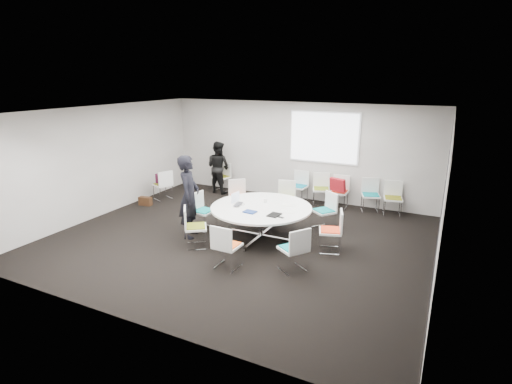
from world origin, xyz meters
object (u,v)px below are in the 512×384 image
at_px(chair_back_a, 298,192).
at_px(maroon_bag, 162,179).
at_px(chair_ring_d, 239,203).
at_px(chair_back_d, 370,201).
at_px(chair_back_e, 392,205).
at_px(brown_bag, 145,201).
at_px(chair_ring_b, 324,218).
at_px(chair_ring_e, 204,218).
at_px(chair_back_b, 321,195).
at_px(chair_person_back, 222,182).
at_px(cup, 265,201).
at_px(chair_ring_h, 293,257).
at_px(person_back, 218,167).
at_px(chair_ring_c, 285,204).
at_px(chair_ring_a, 330,239).
at_px(laptop, 240,205).
at_px(conference_table, 261,215).
at_px(chair_ring_g, 227,254).
at_px(chair_spare_left, 163,190).
at_px(person_main, 189,197).
at_px(chair_back_c, 339,198).
at_px(chair_ring_f, 195,235).

distance_m(chair_back_a, maroon_bag, 3.98).
distance_m(chair_ring_d, chair_back_d, 3.51).
distance_m(chair_back_e, brown_bag, 6.71).
bearing_deg(brown_bag, chair_ring_b, 5.03).
bearing_deg(chair_ring_b, chair_back_d, -74.09).
bearing_deg(chair_ring_e, chair_back_b, 155.04).
xyz_separation_m(chair_person_back, cup, (2.69, -2.57, 0.50)).
height_order(chair_ring_h, person_back, person_back).
bearing_deg(chair_ring_c, chair_ring_a, 122.78).
bearing_deg(laptop, chair_ring_h, -131.75).
relative_size(conference_table, chair_person_back, 2.54).
bearing_deg(chair_back_b, chair_ring_g, 65.76).
bearing_deg(chair_spare_left, chair_back_b, -47.38).
height_order(chair_ring_g, person_main, person_main).
height_order(chair_ring_b, chair_back_c, same).
distance_m(chair_ring_g, chair_back_a, 4.52).
distance_m(conference_table, chair_back_a, 2.91).
distance_m(chair_ring_e, chair_back_e, 4.90).
relative_size(chair_back_e, laptop, 2.60).
bearing_deg(chair_ring_b, person_main, 71.79).
relative_size(chair_ring_e, person_back, 0.55).
distance_m(chair_ring_a, chair_ring_e, 3.03).
height_order(chair_ring_c, laptop, chair_ring_c).
bearing_deg(chair_ring_h, chair_ring_c, 59.71).
relative_size(chair_ring_h, laptop, 2.60).
distance_m(chair_ring_c, chair_back_d, 2.30).
height_order(chair_back_e, chair_spare_left, same).
relative_size(chair_ring_h, chair_back_e, 1.00).
bearing_deg(chair_ring_c, chair_ring_e, 41.62).
distance_m(chair_back_b, cup, 2.70).
bearing_deg(chair_ring_h, person_back, 80.44).
xyz_separation_m(chair_ring_d, chair_ring_h, (2.46, -2.43, 0.00)).
xyz_separation_m(conference_table, maroon_bag, (-3.83, 1.35, 0.08)).
height_order(chair_ring_f, chair_back_c, same).
height_order(chair_spare_left, chair_person_back, same).
height_order(chair_ring_g, chair_ring_h, same).
bearing_deg(chair_ring_c, brown_bag, 2.73).
relative_size(chair_back_d, chair_person_back, 1.00).
xyz_separation_m(laptop, brown_bag, (-3.46, 0.79, -0.62)).
bearing_deg(person_back, cup, 147.09).
relative_size(chair_ring_d, chair_spare_left, 1.00).
height_order(chair_back_b, chair_back_e, same).
xyz_separation_m(person_back, maroon_bag, (-1.08, -1.37, -0.18)).
bearing_deg(chair_ring_d, chair_back_e, 162.98).
height_order(person_main, maroon_bag, person_main).
xyz_separation_m(chair_back_e, person_back, (-5.17, -0.16, 0.52)).
bearing_deg(chair_ring_a, chair_spare_left, 58.33).
height_order(cup, brown_bag, cup).
bearing_deg(chair_back_c, cup, 66.74).
bearing_deg(brown_bag, chair_ring_h, -19.95).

